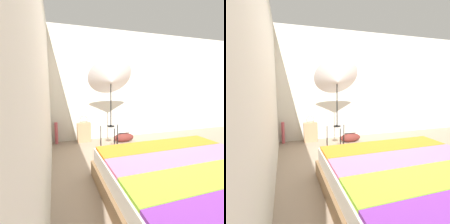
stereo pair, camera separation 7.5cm
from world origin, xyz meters
TOP-DOWN VIEW (x-y plane):
  - ground_plane at (0.00, 0.00)m, footprint 14.00×14.00m
  - wall_back at (0.00, 2.12)m, footprint 8.00×0.05m
  - wall_side_left at (-1.61, 1.00)m, footprint 0.05×8.00m
  - bed at (-0.08, -0.57)m, footprint 1.90×1.93m
  - photo_umbrella at (-0.40, 1.38)m, footprint 0.91×0.73m
  - tote_bag at (-0.87, 1.94)m, footprint 0.31×0.13m
  - duffel_bag at (-0.00, 1.65)m, footprint 0.49×0.20m
  - paper_roll at (-1.48, 2.00)m, footprint 0.07×0.07m

SIDE VIEW (x-z plane):
  - ground_plane at x=0.00m, z-range 0.00..0.00m
  - duffel_bag at x=0.00m, z-range 0.00..0.21m
  - bed at x=-0.08m, z-range -0.01..0.44m
  - tote_bag at x=-0.87m, z-range -0.07..0.54m
  - paper_roll at x=-1.48m, z-range 0.00..0.48m
  - wall_back at x=0.00m, z-range 0.00..2.60m
  - wall_side_left at x=-1.61m, z-range 0.00..2.60m
  - photo_umbrella at x=-0.40m, z-range 0.50..2.32m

